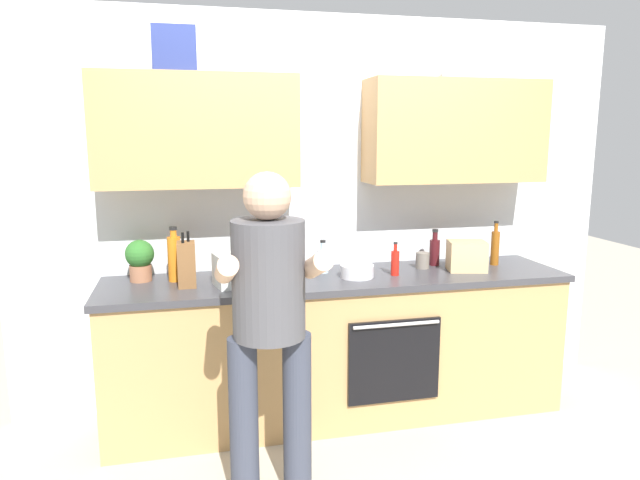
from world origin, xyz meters
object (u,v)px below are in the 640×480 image
(bottle_hotsauce, at_px, (395,262))
(bottle_water, at_px, (323,260))
(grocery_bag_produce, at_px, (235,270))
(cup_stoneware, at_px, (422,260))
(person_standing, at_px, (269,312))
(bottle_syrup, at_px, (495,247))
(bottle_juice, at_px, (174,258))
(cup_ceramic, at_px, (289,271))
(mixing_bowl, at_px, (357,271))
(grocery_bag_bread, at_px, (467,256))
(potted_herb, at_px, (140,259))
(knife_block, at_px, (187,264))
(bottle_wine, at_px, (435,251))

(bottle_hotsauce, relative_size, bottle_water, 1.00)
(bottle_water, bearing_deg, grocery_bag_produce, -160.69)
(cup_stoneware, bearing_deg, person_standing, -143.31)
(bottle_syrup, bearing_deg, bottle_juice, 178.91)
(bottle_juice, xyz_separation_m, cup_ceramic, (0.67, -0.11, -0.09))
(grocery_bag_produce, bearing_deg, bottle_water, 19.31)
(cup_stoneware, bearing_deg, mixing_bowl, -164.53)
(cup_stoneware, bearing_deg, cup_ceramic, -174.38)
(mixing_bowl, bearing_deg, grocery_bag_bread, 0.77)
(person_standing, relative_size, grocery_bag_bread, 6.84)
(cup_stoneware, bearing_deg, grocery_bag_bread, -26.59)
(grocery_bag_bread, bearing_deg, person_standing, -152.53)
(bottle_syrup, relative_size, mixing_bowl, 1.45)
(bottle_water, relative_size, mixing_bowl, 1.02)
(cup_ceramic, bearing_deg, mixing_bowl, -6.43)
(cup_stoneware, height_order, potted_herb, potted_herb)
(knife_block, height_order, grocery_bag_produce, knife_block)
(bottle_juice, xyz_separation_m, grocery_bag_produce, (0.34, -0.19, -0.05))
(person_standing, relative_size, knife_block, 5.04)
(person_standing, xyz_separation_m, cup_ceramic, (0.23, 0.75, 0.01))
(potted_herb, bearing_deg, bottle_syrup, -2.19)
(cup_stoneware, height_order, mixing_bowl, cup_stoneware)
(cup_ceramic, distance_m, mixing_bowl, 0.41)
(mixing_bowl, bearing_deg, knife_block, 178.96)
(cup_ceramic, bearing_deg, cup_stoneware, 5.62)
(bottle_water, height_order, potted_herb, potted_herb)
(bottle_juice, height_order, cup_stoneware, bottle_juice)
(knife_block, distance_m, grocery_bag_produce, 0.28)
(grocery_bag_bread, bearing_deg, bottle_juice, 175.28)
(bottle_wine, xyz_separation_m, cup_ceramic, (-1.00, -0.15, -0.05))
(mixing_bowl, distance_m, grocery_bag_produce, 0.74)
(bottle_water, bearing_deg, person_standing, -118.19)
(potted_herb, distance_m, grocery_bag_produce, 0.59)
(bottle_juice, distance_m, bottle_wine, 1.67)
(bottle_juice, height_order, cup_ceramic, bottle_juice)
(person_standing, height_order, potted_herb, person_standing)
(cup_stoneware, distance_m, grocery_bag_bread, 0.28)
(bottle_wine, distance_m, mixing_bowl, 0.63)
(bottle_water, bearing_deg, mixing_bowl, -43.49)
(bottle_syrup, relative_size, bottle_wine, 1.22)
(mixing_bowl, bearing_deg, bottle_wine, 18.60)
(knife_block, bearing_deg, person_standing, -62.93)
(cup_ceramic, height_order, grocery_bag_bread, grocery_bag_bread)
(bottle_hotsauce, relative_size, cup_ceramic, 1.99)
(cup_stoneware, height_order, cup_ceramic, same)
(bottle_hotsauce, xyz_separation_m, knife_block, (-1.25, 0.02, 0.05))
(mixing_bowl, bearing_deg, person_standing, -132.28)
(bottle_hotsauce, height_order, cup_ceramic, bottle_hotsauce)
(bottle_water, bearing_deg, grocery_bag_bread, -9.72)
(bottle_hotsauce, bearing_deg, cup_stoneware, 30.06)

